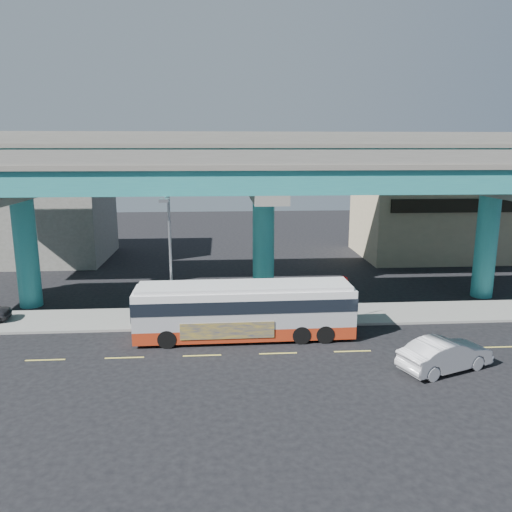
{
  "coord_description": "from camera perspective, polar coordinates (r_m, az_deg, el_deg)",
  "views": [
    {
      "loc": [
        -2.89,
        -24.78,
        10.64
      ],
      "look_at": [
        -0.87,
        4.0,
        4.35
      ],
      "focal_mm": 35.0,
      "sensor_mm": 36.0,
      "label": 1
    }
  ],
  "objects": [
    {
      "name": "stop_sign",
      "position": [
        31.05,
        9.91,
        -3.64
      ],
      "size": [
        0.77,
        0.42,
        2.83
      ],
      "rotation": [
        0.0,
        0.0,
        0.09
      ],
      "color": "gray",
      "rests_on": "sidewalk"
    },
    {
      "name": "building_concrete",
      "position": [
        52.05,
        -23.25,
        4.53
      ],
      "size": [
        12.0,
        10.0,
        9.0
      ],
      "primitive_type": "cube",
      "color": "gray",
      "rests_on": "ground"
    },
    {
      "name": "lane_markings",
      "position": [
        26.84,
        2.55,
        -11.05
      ],
      "size": [
        58.0,
        0.12,
        0.01
      ],
      "color": "#D8C64C",
      "rests_on": "ground"
    },
    {
      "name": "ground",
      "position": [
        27.12,
        2.47,
        -10.81
      ],
      "size": [
        120.0,
        120.0,
        0.0
      ],
      "primitive_type": "plane",
      "color": "black",
      "rests_on": "ground"
    },
    {
      "name": "viaduct",
      "position": [
        34.04,
        0.87,
        9.77
      ],
      "size": [
        52.0,
        12.4,
        11.7
      ],
      "color": "#21777E",
      "rests_on": "ground"
    },
    {
      "name": "building_beige",
      "position": [
        52.61,
        19.46,
        3.8
      ],
      "size": [
        14.0,
        10.23,
        7.0
      ],
      "color": "tan",
      "rests_on": "ground"
    },
    {
      "name": "sedan",
      "position": [
        26.37,
        20.81,
        -10.47
      ],
      "size": [
        4.93,
        5.95,
        1.59
      ],
      "primitive_type": "imported",
      "rotation": [
        0.0,
        0.0,
        1.94
      ],
      "color": "#BBBAC0",
      "rests_on": "ground"
    },
    {
      "name": "street_lamp",
      "position": [
        28.86,
        -9.92,
        1.54
      ],
      "size": [
        0.5,
        2.6,
        8.03
      ],
      "color": "gray",
      "rests_on": "sidewalk"
    },
    {
      "name": "sidewalk",
      "position": [
        32.2,
        1.37,
        -6.86
      ],
      "size": [
        70.0,
        4.0,
        0.15
      ],
      "primitive_type": "cube",
      "color": "gray",
      "rests_on": "ground"
    },
    {
      "name": "transit_bus",
      "position": [
        28.33,
        -1.28,
        -6.03
      ],
      "size": [
        12.38,
        2.81,
        3.17
      ],
      "rotation": [
        0.0,
        0.0,
        0.01
      ],
      "color": "#A02C13",
      "rests_on": "ground"
    }
  ]
}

